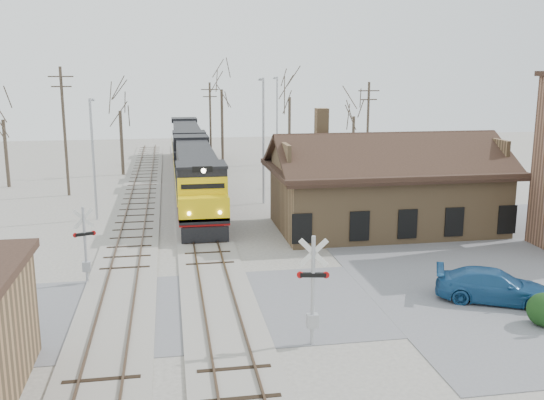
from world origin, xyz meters
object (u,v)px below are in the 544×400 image
(locomotive_lead, at_px, (197,178))
(locomotive_trailing, at_px, (187,145))
(depot, at_px, (385,193))
(parked_car, at_px, (494,286))

(locomotive_lead, height_order, locomotive_trailing, locomotive_lead)
(depot, xyz_separation_m, locomotive_lead, (-11.99, 7.80, 0.01))
(locomotive_lead, xyz_separation_m, parked_car, (12.37, -21.21, -1.67))
(depot, relative_size, locomotive_lead, 0.73)
(locomotive_lead, height_order, parked_car, locomotive_lead)
(locomotive_trailing, height_order, parked_car, locomotive_trailing)
(locomotive_lead, distance_m, locomotive_trailing, 21.02)
(locomotive_lead, relative_size, parked_car, 4.04)
(depot, bearing_deg, locomotive_trailing, 112.59)
(locomotive_trailing, bearing_deg, depot, -67.41)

